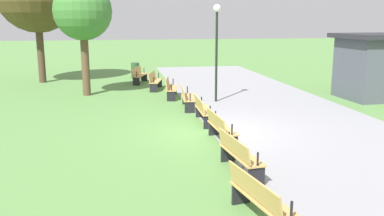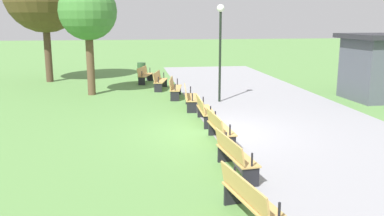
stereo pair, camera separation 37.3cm
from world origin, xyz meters
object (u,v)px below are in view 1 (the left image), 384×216
object	(u,v)px
bench_5	(220,127)
kiosk	(376,66)
bench_0	(139,75)
bench_4	(203,109)
bench_7	(260,198)
bench_6	(239,154)
bench_1	(155,80)
bench_3	(186,97)
tree_1	(83,12)
lamp_post	(217,35)
trash_bin	(135,70)
bench_2	(170,87)

from	to	relation	value
bench_5	kiosk	distance (m)	10.11
bench_0	bench_4	bearing A→B (deg)	28.03
bench_7	bench_0	bearing A→B (deg)	173.97
bench_5	bench_6	distance (m)	2.41
bench_0	bench_1	xyz separation A→B (m)	(2.31, 0.66, 0.00)
bench_3	tree_1	xyz separation A→B (m)	(-3.73, -4.11, 3.33)
bench_0	bench_6	bearing A→B (deg)	24.04
bench_5	kiosk	xyz separation A→B (m)	(-5.42, 8.47, 1.00)
bench_0	bench_4	world-z (taller)	same
bench_3	tree_1	size ratio (longest dim) A/B	0.35
bench_3	tree_1	distance (m)	6.47
bench_1	bench_4	world-z (taller)	same
bench_6	tree_1	distance (m)	12.15
lamp_post	trash_bin	distance (m)	8.83
bench_2	trash_bin	size ratio (longest dim) A/B	1.97
bench_6	bench_7	distance (m)	2.41
bench_5	kiosk	world-z (taller)	kiosk
bench_5	tree_1	size ratio (longest dim) A/B	0.35
bench_3	bench_6	xyz separation A→B (m)	(7.21, 0.00, 0.00)
bench_1	kiosk	bearing A→B (deg)	80.49
bench_2	bench_7	bearing A→B (deg)	10.03
bench_1	bench_3	size ratio (longest dim) A/B	1.01
bench_3	kiosk	distance (m)	8.72
bench_0	trash_bin	xyz separation A→B (m)	(-2.04, -0.10, -0.01)
bench_6	lamp_post	xyz separation A→B (m)	(-8.39, 1.49, 2.37)
bench_1	bench_4	xyz separation A→B (m)	(7.14, 1.00, 0.00)
trash_bin	bench_3	bearing A→B (deg)	9.99
bench_5	trash_bin	world-z (taller)	trash_bin
bench_7	trash_bin	size ratio (longest dim) A/B	1.97
bench_0	bench_7	world-z (taller)	same
lamp_post	bench_2	bearing A→B (deg)	-123.32
bench_7	kiosk	size ratio (longest dim) A/B	0.54
tree_1	trash_bin	size ratio (longest dim) A/B	5.59
bench_5	bench_0	bearing A→B (deg)	-174.02
bench_4	bench_5	bearing A→B (deg)	2.01
lamp_post	kiosk	bearing A→B (deg)	85.42
bench_6	bench_0	bearing A→B (deg)	179.98
trash_bin	kiosk	size ratio (longest dim) A/B	0.27
lamp_post	kiosk	xyz separation A→B (m)	(0.57, 7.14, -1.37)
bench_4	trash_bin	bearing A→B (deg)	-169.25
bench_3	trash_bin	distance (m)	9.24
bench_4	bench_2	bearing A→B (deg)	-172.00
bench_2	bench_6	size ratio (longest dim) A/B	1.01
bench_3	bench_5	distance (m)	4.81
bench_3	bench_4	xyz separation A→B (m)	(2.40, 0.17, 0.00)
bench_4	bench_7	xyz separation A→B (m)	(7.19, -0.50, 0.00)
bench_4	bench_1	bearing A→B (deg)	-170.01
bench_3	bench_7	distance (m)	9.60
bench_3	bench_4	distance (m)	2.41
bench_0	bench_2	distance (m)	4.81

